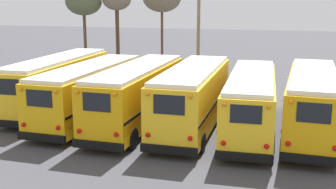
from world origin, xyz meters
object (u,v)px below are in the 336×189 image
object	(u,v)px
utility_pole	(198,35)
school_bus_0	(59,81)
school_bus_3	(193,95)
school_bus_2	(138,93)
bare_tree_0	(84,2)
school_bus_4	(251,100)
school_bus_1	(91,90)
bare_tree_1	(117,2)
school_bus_5	(312,101)

from	to	relation	value
utility_pole	school_bus_0	bearing A→B (deg)	-130.55
school_bus_0	school_bus_3	world-z (taller)	school_bus_3
school_bus_0	school_bus_3	size ratio (longest dim) A/B	1.06
school_bus_2	school_bus_3	bearing A→B (deg)	5.20
utility_pole	bare_tree_0	size ratio (longest dim) A/B	1.01
school_bus_0	school_bus_4	distance (m)	12.26
school_bus_0	bare_tree_0	distance (m)	13.15
school_bus_0	school_bus_4	world-z (taller)	school_bus_0
school_bus_3	utility_pole	xyz separation A→B (m)	(-1.93, 10.07, 2.42)
school_bus_1	utility_pole	size ratio (longest dim) A/B	1.31
bare_tree_0	school_bus_4	bearing A→B (deg)	-38.82
bare_tree_1	school_bus_5	bearing A→B (deg)	-39.65
school_bus_0	school_bus_5	size ratio (longest dim) A/B	1.05
school_bus_5	utility_pole	distance (m)	12.79
school_bus_5	utility_pole	world-z (taller)	utility_pole
school_bus_4	bare_tree_0	distance (m)	21.32
utility_pole	bare_tree_1	xyz separation A→B (m)	(-8.29, 3.85, 2.48)
school_bus_4	utility_pole	distance (m)	11.33
school_bus_4	bare_tree_0	size ratio (longest dim) A/B	1.36
school_bus_5	bare_tree_1	size ratio (longest dim) A/B	1.33
school_bus_1	school_bus_4	distance (m)	9.13
school_bus_2	utility_pole	distance (m)	10.68
school_bus_4	school_bus_1	bearing A→B (deg)	-178.95
school_bus_4	bare_tree_1	bearing A→B (deg)	134.07
school_bus_2	school_bus_5	xyz separation A→B (m)	(9.13, 0.68, -0.01)
utility_pole	bare_tree_1	world-z (taller)	utility_pole
school_bus_3	utility_pole	world-z (taller)	utility_pole
school_bus_2	school_bus_5	distance (m)	9.16
school_bus_1	bare_tree_0	xyz separation A→B (m)	(-7.02, 13.17, 4.91)
school_bus_3	school_bus_4	size ratio (longest dim) A/B	0.96
school_bus_3	school_bus_4	xyz separation A→B (m)	(3.04, 0.21, -0.11)
school_bus_3	bare_tree_0	xyz separation A→B (m)	(-13.11, 13.22, 4.83)
bare_tree_0	bare_tree_1	bearing A→B (deg)	13.61
school_bus_0	school_bus_2	xyz separation A→B (m)	(6.09, -1.93, 0.01)
school_bus_5	school_bus_1	bearing A→B (deg)	-178.33
school_bus_3	bare_tree_0	distance (m)	19.24
school_bus_2	bare_tree_1	xyz separation A→B (m)	(-7.18, 14.19, 4.90)
school_bus_5	bare_tree_0	world-z (taller)	bare_tree_0
school_bus_4	school_bus_5	size ratio (longest dim) A/B	1.03
school_bus_1	school_bus_0	bearing A→B (deg)	152.17
bare_tree_0	utility_pole	bearing A→B (deg)	-15.74
school_bus_3	school_bus_2	bearing A→B (deg)	-174.80
school_bus_3	school_bus_0	bearing A→B (deg)	169.73
school_bus_3	bare_tree_1	size ratio (longest dim) A/B	1.32
school_bus_3	bare_tree_0	bearing A→B (deg)	134.77
school_bus_1	school_bus_4	size ratio (longest dim) A/B	0.98
school_bus_5	bare_tree_1	bearing A→B (deg)	140.35
school_bus_1	school_bus_2	world-z (taller)	school_bus_2
bare_tree_0	bare_tree_1	distance (m)	2.98
school_bus_2	school_bus_3	xyz separation A→B (m)	(3.04, 0.28, -0.00)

